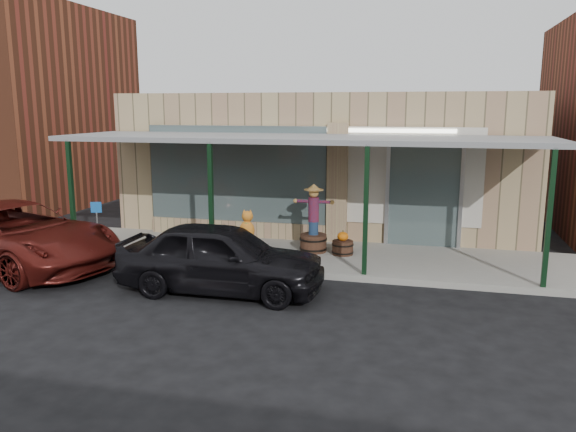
% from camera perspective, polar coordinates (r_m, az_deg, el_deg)
% --- Properties ---
extents(ground, '(120.00, 120.00, 0.00)m').
position_cam_1_polar(ground, '(11.06, -2.98, -9.15)').
color(ground, black).
rests_on(ground, ground).
extents(sidewalk, '(40.00, 3.20, 0.15)m').
position_cam_1_polar(sidewalk, '(14.36, 1.21, -4.06)').
color(sidewalk, gray).
rests_on(sidewalk, ground).
extents(storefront, '(12.00, 6.25, 4.20)m').
position_cam_1_polar(storefront, '(18.42, 4.39, 5.64)').
color(storefront, tan).
rests_on(storefront, ground).
extents(awning, '(12.00, 3.00, 3.04)m').
position_cam_1_polar(awning, '(13.85, 1.22, 7.70)').
color(awning, gray).
rests_on(awning, ground).
extents(block_buildings_near, '(61.00, 8.00, 8.00)m').
position_cam_1_polar(block_buildings_near, '(19.15, 11.04, 10.69)').
color(block_buildings_near, brown).
rests_on(block_buildings_near, ground).
extents(barrel_scarecrow, '(1.01, 0.90, 1.76)m').
position_cam_1_polar(barrel_scarecrow, '(14.36, 2.60, -1.33)').
color(barrel_scarecrow, '#46291C').
rests_on(barrel_scarecrow, sidewalk).
extents(barrel_pumpkin, '(0.68, 0.68, 0.62)m').
position_cam_1_polar(barrel_pumpkin, '(14.21, 5.57, -3.04)').
color(barrel_pumpkin, '#46291C').
rests_on(barrel_pumpkin, sidewalk).
extents(handicap_sign, '(0.27, 0.09, 1.31)m').
position_cam_1_polar(handicap_sign, '(14.99, -18.83, -0.41)').
color(handicap_sign, gray).
rests_on(handicap_sign, sidewalk).
extents(parked_sedan, '(4.33, 1.88, 1.61)m').
position_cam_1_polar(parked_sedan, '(11.77, -6.80, -4.19)').
color(parked_sedan, black).
rests_on(parked_sedan, ground).
extents(car_maroon, '(6.11, 3.96, 1.56)m').
position_cam_1_polar(car_maroon, '(14.97, -26.09, -1.80)').
color(car_maroon, '#551511').
rests_on(car_maroon, ground).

